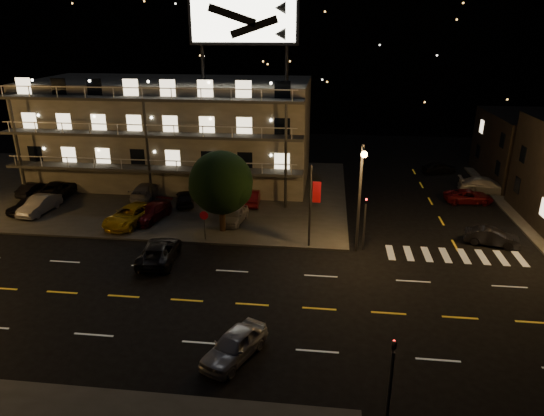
# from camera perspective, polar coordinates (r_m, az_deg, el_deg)

# --- Properties ---
(ground) EXTENTS (140.00, 140.00, 0.00)m
(ground) POSITION_cam_1_polar(r_m,az_deg,el_deg) (29.84, -6.23, -10.99)
(ground) COLOR black
(ground) RESTS_ON ground
(curb_nw) EXTENTS (44.00, 24.00, 0.15)m
(curb_nw) POSITION_cam_1_polar(r_m,az_deg,el_deg) (51.41, -16.68, 2.18)
(curb_nw) COLOR #353533
(curb_nw) RESTS_ON ground
(motel) EXTENTS (28.00, 13.80, 18.10)m
(motel) POSITION_cam_1_polar(r_m,az_deg,el_deg) (52.18, -11.49, 8.90)
(motel) COLOR #9C9588
(motel) RESTS_ON ground
(hill_backdrop) EXTENTS (120.00, 25.00, 24.00)m
(hill_backdrop) POSITION_cam_1_polar(r_m,az_deg,el_deg) (94.35, -0.67, 18.17)
(hill_backdrop) COLOR black
(hill_backdrop) RESTS_ON ground
(streetlight_nc) EXTENTS (0.44, 1.92, 8.00)m
(streetlight_nc) POSITION_cam_1_polar(r_m,az_deg,el_deg) (34.41, 10.37, 2.30)
(streetlight_nc) COLOR #2D2D30
(streetlight_nc) RESTS_ON ground
(signal_nw) EXTENTS (0.20, 0.27, 4.60)m
(signal_nw) POSITION_cam_1_polar(r_m,az_deg,el_deg) (35.78, 10.88, -1.09)
(signal_nw) COLOR #2D2D30
(signal_nw) RESTS_ON ground
(signal_sw) EXTENTS (0.20, 0.27, 4.60)m
(signal_sw) POSITION_cam_1_polar(r_m,az_deg,el_deg) (20.99, 13.86, -18.41)
(signal_sw) COLOR #2D2D30
(signal_sw) RESTS_ON ground
(banner_north) EXTENTS (0.83, 0.16, 6.40)m
(banner_north) POSITION_cam_1_polar(r_m,az_deg,el_deg) (35.28, 4.64, 0.40)
(banner_north) COLOR #2D2D30
(banner_north) RESTS_ON ground
(stop_sign) EXTENTS (0.91, 0.11, 2.61)m
(stop_sign) POSITION_cam_1_polar(r_m,az_deg,el_deg) (37.18, -7.98, -1.49)
(stop_sign) COLOR #2D2D30
(stop_sign) RESTS_ON ground
(tree) EXTENTS (5.19, 4.99, 6.53)m
(tree) POSITION_cam_1_polar(r_m,az_deg,el_deg) (37.94, -6.07, 2.78)
(tree) COLOR black
(tree) RESTS_ON curb_nw
(lot_car_0) EXTENTS (2.93, 4.35, 1.38)m
(lot_car_0) POSITION_cam_1_polar(r_m,az_deg,el_deg) (47.80, -26.68, 0.38)
(lot_car_0) COLOR black
(lot_car_0) RESTS_ON curb_nw
(lot_car_1) EXTENTS (1.97, 4.61, 1.48)m
(lot_car_1) POSITION_cam_1_polar(r_m,az_deg,el_deg) (47.12, -25.69, 0.34)
(lot_car_1) COLOR #98999E
(lot_car_1) RESTS_ON curb_nw
(lot_car_2) EXTENTS (3.71, 5.78, 1.48)m
(lot_car_2) POSITION_cam_1_polar(r_m,az_deg,el_deg) (41.74, -16.35, -0.86)
(lot_car_2) COLOR gold
(lot_car_2) RESTS_ON curb_nw
(lot_car_3) EXTENTS (2.87, 4.92, 1.34)m
(lot_car_3) POSITION_cam_1_polar(r_m,az_deg,el_deg) (42.25, -14.04, -0.47)
(lot_car_3) COLOR #580C0F
(lot_car_3) RESTS_ON curb_nw
(lot_car_4) EXTENTS (2.07, 3.98, 1.30)m
(lot_car_4) POSITION_cam_1_polar(r_m,az_deg,el_deg) (40.54, -4.42, -0.83)
(lot_car_4) COLOR #98999E
(lot_car_4) RESTS_ON curb_nw
(lot_car_5) EXTENTS (1.91, 4.03, 1.28)m
(lot_car_5) POSITION_cam_1_polar(r_m,az_deg,el_deg) (52.40, -26.15, 2.06)
(lot_car_5) COLOR black
(lot_car_5) RESTS_ON curb_nw
(lot_car_6) EXTENTS (2.71, 5.62, 1.54)m
(lot_car_6) POSITION_cam_1_polar(r_m,az_deg,el_deg) (50.88, -23.83, 2.07)
(lot_car_6) COLOR black
(lot_car_6) RESTS_ON curb_nw
(lot_car_7) EXTENTS (2.02, 4.98, 1.44)m
(lot_car_7) POSITION_cam_1_polar(r_m,az_deg,el_deg) (47.83, -14.52, 2.03)
(lot_car_7) COLOR #98999E
(lot_car_7) RESTS_ON curb_nw
(lot_car_8) EXTENTS (2.61, 4.22, 1.34)m
(lot_car_8) POSITION_cam_1_polar(r_m,az_deg,el_deg) (45.17, -10.22, 1.21)
(lot_car_8) COLOR black
(lot_car_8) RESTS_ON curb_nw
(lot_car_9) EXTENTS (1.67, 4.16, 1.35)m
(lot_car_9) POSITION_cam_1_polar(r_m,az_deg,el_deg) (44.70, -2.39, 1.32)
(lot_car_9) COLOR #580C0F
(lot_car_9) RESTS_ON curb_nw
(side_car_0) EXTENTS (4.13, 2.31, 1.29)m
(side_car_0) POSITION_cam_1_polar(r_m,az_deg,el_deg) (40.24, 24.45, -3.12)
(side_car_0) COLOR black
(side_car_0) RESTS_ON ground
(side_car_1) EXTENTS (4.54, 2.29, 1.23)m
(side_car_1) POSITION_cam_1_polar(r_m,az_deg,el_deg) (48.98, 22.13, 1.27)
(side_car_1) COLOR #580C0F
(side_car_1) RESTS_ON ground
(side_car_2) EXTENTS (5.43, 2.57, 1.53)m
(side_car_2) POSITION_cam_1_polar(r_m,az_deg,el_deg) (52.58, 23.88, 2.45)
(side_car_2) COLOR #98999E
(side_car_2) RESTS_ON ground
(side_car_3) EXTENTS (4.02, 2.54, 1.28)m
(side_car_3) POSITION_cam_1_polar(r_m,az_deg,el_deg) (57.91, 19.05, 4.53)
(side_car_3) COLOR black
(side_car_3) RESTS_ON ground
(road_car_east) EXTENTS (3.29, 4.53, 1.43)m
(road_car_east) POSITION_cam_1_polar(r_m,az_deg,el_deg) (25.09, -4.44, -15.78)
(road_car_east) COLOR #98999E
(road_car_east) RESTS_ON ground
(road_car_west) EXTENTS (2.81, 5.34, 1.43)m
(road_car_west) POSITION_cam_1_polar(r_m,az_deg,el_deg) (35.11, -13.11, -5.01)
(road_car_west) COLOR black
(road_car_west) RESTS_ON ground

